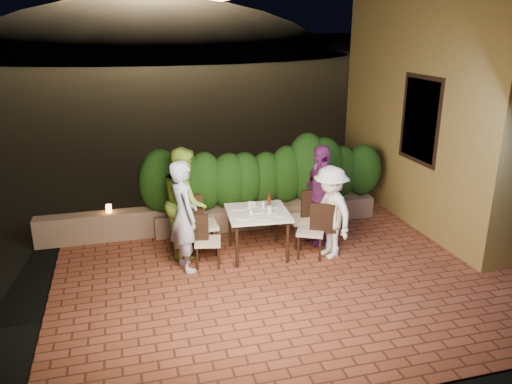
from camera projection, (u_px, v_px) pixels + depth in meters
name	position (u px, v px, depth m)	size (l,w,h in m)	color
ground	(297.00, 282.00, 7.38)	(400.00, 400.00, 0.00)	black
terrace_floor	(286.00, 270.00, 7.85)	(7.00, 6.00, 0.15)	brown
building_wall	(446.00, 86.00, 9.30)	(1.60, 5.00, 5.00)	olive
window_pane	(422.00, 120.00, 8.81)	(0.08, 1.00, 1.40)	black
window_frame	(421.00, 120.00, 8.81)	(0.06, 1.15, 1.55)	black
planter	(266.00, 213.00, 9.46)	(4.20, 0.55, 0.40)	#795F4D
hedge	(266.00, 175.00, 9.22)	(4.00, 0.70, 1.10)	#173A0F
parapet	(101.00, 227.00, 8.70)	(2.20, 0.30, 0.50)	#795F4D
hill	(153.00, 87.00, 64.00)	(52.00, 40.00, 22.00)	black
dining_table	(258.00, 233.00, 8.11)	(0.97, 0.97, 0.75)	white
plate_nw	(244.00, 217.00, 7.75)	(0.24, 0.24, 0.01)	white
plate_sw	(238.00, 208.00, 8.14)	(0.24, 0.24, 0.01)	white
plate_ne	(280.00, 215.00, 7.84)	(0.21, 0.21, 0.01)	white
plate_se	(272.00, 206.00, 8.22)	(0.19, 0.19, 0.01)	white
plate_centre	(257.00, 211.00, 8.00)	(0.24, 0.24, 0.01)	white
plate_front	(265.00, 218.00, 7.71)	(0.20, 0.20, 0.01)	white
glass_nw	(251.00, 212.00, 7.81)	(0.06, 0.06, 0.10)	silver
glass_sw	(250.00, 205.00, 8.13)	(0.07, 0.07, 0.11)	silver
glass_ne	(270.00, 209.00, 7.92)	(0.07, 0.07, 0.12)	silver
glass_se	(263.00, 205.00, 8.14)	(0.06, 0.06, 0.11)	silver
beer_bottle	(269.00, 201.00, 8.03)	(0.06, 0.06, 0.29)	#491A0C
bowl	(252.00, 204.00, 8.25)	(0.17, 0.17, 0.04)	white
chair_left_front	(208.00, 240.00, 7.72)	(0.39, 0.39, 0.85)	black
chair_left_back	(202.00, 224.00, 8.14)	(0.47, 0.47, 1.02)	black
chair_right_front	(311.00, 230.00, 8.03)	(0.42, 0.42, 0.92)	black
chair_right_back	(302.00, 218.00, 8.47)	(0.45, 0.45, 0.97)	black
diner_blue	(184.00, 216.00, 7.48)	(0.63, 0.41, 1.73)	#ACBDDD
diner_green	(185.00, 201.00, 8.04)	(0.87, 0.68, 1.78)	#92C43D
diner_white	(330.00, 212.00, 7.94)	(0.98, 0.56, 1.52)	white
diner_purple	(320.00, 195.00, 8.42)	(1.02, 0.42, 1.74)	#732670
parapet_lamp	(109.00, 209.00, 8.63)	(0.10, 0.10, 0.14)	orange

